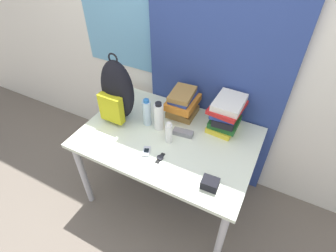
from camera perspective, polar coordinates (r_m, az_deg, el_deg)
ground_plane at (r=2.30m, az=-5.33°, el=-22.20°), size 12.00×12.00×0.00m
wall_back at (r=2.04m, az=6.89°, el=17.84°), size 6.00×0.06×2.50m
curtain_blue at (r=1.94m, az=10.90°, el=16.19°), size 1.08×0.04×2.50m
desk at (r=1.98m, az=0.00°, el=-3.86°), size 1.27×0.86×0.72m
backpack at (r=1.99m, az=-11.03°, el=7.22°), size 0.27×0.21×0.54m
book_stack_left at (r=2.06m, az=3.16°, el=4.93°), size 0.22×0.27×0.22m
book_stack_center at (r=1.96m, az=12.53°, el=2.63°), size 0.24×0.30×0.26m
water_bottle at (r=1.97m, az=-4.61°, el=2.91°), size 0.07×0.07×0.23m
sports_bottle at (r=1.93m, az=-2.02°, el=2.09°), size 0.07×0.07×0.24m
sunscreen_bottle at (r=1.84m, az=0.18°, el=-1.53°), size 0.05×0.05×0.17m
cell_phone at (r=1.82m, az=-4.70°, el=-5.51°), size 0.08×0.10×0.02m
sunglasses_case at (r=1.93m, az=3.29°, el=-1.48°), size 0.16×0.07×0.04m
camera_pouch at (r=1.63m, az=9.12°, el=-12.26°), size 0.11×0.09×0.06m
wristwatch at (r=1.78m, az=-1.73°, el=-6.95°), size 0.05×0.10×0.01m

